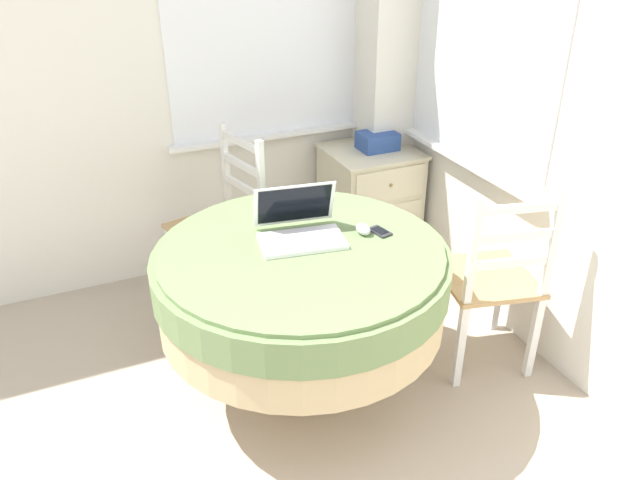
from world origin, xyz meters
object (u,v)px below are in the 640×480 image
at_px(round_dining_table, 302,279).
at_px(storage_box, 378,141).
at_px(laptop, 299,228).
at_px(dining_chair_near_right_window, 491,281).
at_px(computer_mouse, 363,229).
at_px(dining_chair_near_back_window, 223,224).
at_px(corner_cabinet, 369,203).
at_px(cell_phone, 380,231).

relative_size(round_dining_table, storage_box, 5.59).
height_order(laptop, dining_chair_near_right_window, laptop).
xyz_separation_m(computer_mouse, storage_box, (0.62, 1.00, -0.02)).
relative_size(laptop, computer_mouse, 4.58).
xyz_separation_m(laptop, dining_chair_near_back_window, (-0.12, 0.79, -0.33)).
distance_m(dining_chair_near_back_window, dining_chair_near_right_window, 1.41).
bearing_deg(computer_mouse, corner_cabinet, 59.98).
bearing_deg(computer_mouse, dining_chair_near_right_window, -17.17).
bearing_deg(cell_phone, storage_box, 61.83).
bearing_deg(round_dining_table, storage_box, 48.29).
xyz_separation_m(laptop, computer_mouse, (0.26, -0.07, -0.03)).
xyz_separation_m(computer_mouse, dining_chair_near_right_window, (0.57, -0.18, -0.30)).
height_order(computer_mouse, dining_chair_near_right_window, dining_chair_near_right_window).
xyz_separation_m(round_dining_table, dining_chair_near_back_window, (-0.09, 0.88, -0.13)).
bearing_deg(corner_cabinet, dining_chair_near_right_window, -90.50).
relative_size(cell_phone, storage_box, 0.51).
bearing_deg(cell_phone, round_dining_table, 178.19).
height_order(computer_mouse, corner_cabinet, computer_mouse).
relative_size(computer_mouse, dining_chair_near_back_window, 0.09).
relative_size(round_dining_table, dining_chair_near_back_window, 1.29).
relative_size(computer_mouse, dining_chair_near_right_window, 0.09).
bearing_deg(laptop, dining_chair_near_back_window, 98.63).
distance_m(round_dining_table, dining_chair_near_right_window, 0.88).
relative_size(round_dining_table, cell_phone, 11.04).
bearing_deg(corner_cabinet, cell_phone, -116.51).
bearing_deg(round_dining_table, computer_mouse, 1.92).
height_order(dining_chair_near_right_window, corner_cabinet, dining_chair_near_right_window).
bearing_deg(cell_phone, dining_chair_near_right_window, -17.23).
bearing_deg(cell_phone, corner_cabinet, 63.49).
bearing_deg(dining_chair_near_right_window, storage_box, 87.67).
height_order(round_dining_table, laptop, laptop).
bearing_deg(dining_chair_near_back_window, laptop, -81.37).
distance_m(round_dining_table, storage_box, 1.37).
bearing_deg(computer_mouse, round_dining_table, -178.08).
bearing_deg(round_dining_table, corner_cabinet, 49.49).
distance_m(cell_phone, dining_chair_near_right_window, 0.60).
xyz_separation_m(dining_chair_near_right_window, corner_cabinet, (0.01, 1.18, -0.11)).
bearing_deg(laptop, dining_chair_near_right_window, -16.80).
bearing_deg(storage_box, cell_phone, -118.17).
height_order(round_dining_table, dining_chair_near_back_window, dining_chair_near_back_window).
distance_m(dining_chair_near_back_window, corner_cabinet, 0.98).
xyz_separation_m(cell_phone, dining_chair_near_right_window, (0.50, -0.16, -0.29)).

